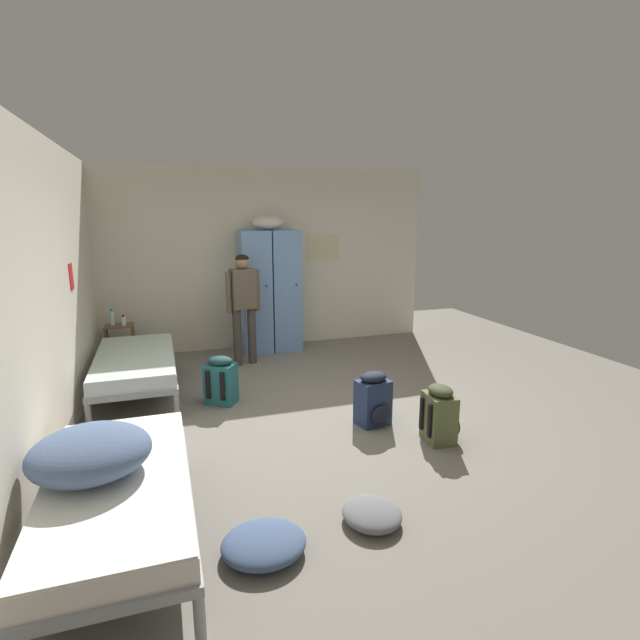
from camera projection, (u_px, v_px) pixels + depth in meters
The scene contains 15 objects.
ground_plane at pixel (328, 410), 5.30m from camera, with size 9.06×9.06×0.00m, color slate.
room_backdrop at pixel (187, 273), 5.86m from camera, with size 5.21×5.72×2.79m.
locker_bank at pixel (270, 288), 7.43m from camera, with size 0.90×0.55×2.07m.
shelf_unit at pixel (120, 341), 6.83m from camera, with size 0.38×0.30×0.57m.
bed_left_front at pixel (118, 491), 3.09m from camera, with size 0.90×1.90×0.49m.
bed_left_rear at pixel (135, 363), 5.71m from camera, with size 0.90×1.90×0.49m.
bedding_heap at pixel (90, 452), 3.06m from camera, with size 0.74×0.72×0.29m.
person_traveler at pixel (243, 299), 6.71m from camera, with size 0.48×0.25×1.55m.
water_bottle at pixel (112, 318), 6.75m from camera, with size 0.06×0.06×0.23m.
lotion_bottle at pixel (124, 321), 6.75m from camera, with size 0.06×0.06×0.15m.
backpack_navy at pixel (374, 400), 4.91m from camera, with size 0.36×0.38×0.55m.
backpack_olive at pixel (440, 415), 4.55m from camera, with size 0.36×0.34×0.55m.
backpack_teal at pixel (221, 381), 5.46m from camera, with size 0.41×0.41×0.55m.
clothes_pile_denim at pixel (264, 543), 3.07m from camera, with size 0.54×0.50×0.14m.
clothes_pile_grey at pixel (372, 514), 3.39m from camera, with size 0.41×0.45×0.12m.
Camera 1 is at (-1.64, -4.68, 2.12)m, focal length 27.25 mm.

